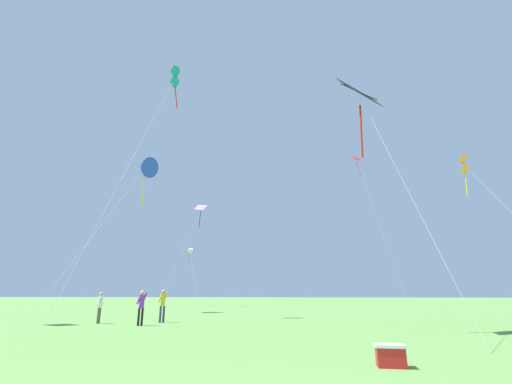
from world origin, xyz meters
The scene contains 11 objects.
kite_teal_box centered at (-9.74, 18.95, 17.10)m, with size 1.04×11.00×18.08m.
kite_blue_delta centered at (-15.27, 25.80, 12.81)m, with size 2.60×11.44×13.96m.
kite_pink_low centered at (-15.92, 43.34, 12.44)m, with size 2.99×7.55×13.74m.
kite_orange_box centered at (13.52, 29.88, 12.55)m, with size 1.47×12.28×13.57m.
kite_black_large centered at (2.54, 12.26, 9.84)m, with size 2.99×5.71×11.36m.
kite_white_distant centered at (-17.51, 44.22, 7.37)m, with size 4.36×6.13×7.86m.
kite_red_high centered at (5.57, 39.29, 16.21)m, with size 3.69×5.67×17.93m.
person_near_tree centered at (-11.00, 14.72, 0.94)m, with size 0.21×0.50×1.56m.
person_foreground_watcher centered at (-8.05, 15.87, 1.02)m, with size 0.51×0.34×1.69m.
person_with_spool centered at (-8.25, 13.87, 0.98)m, with size 0.42×0.43×1.62m.
picnic_cooler centered at (1.71, 5.46, 0.22)m, with size 0.60×0.40×0.44m.
Camera 1 is at (0.39, -2.84, 1.43)m, focal length 24.90 mm.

